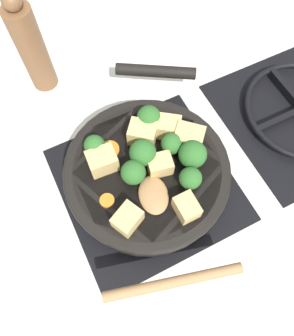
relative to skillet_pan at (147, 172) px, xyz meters
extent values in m
plane|color=silver|center=(0.00, 0.00, -0.05)|extent=(2.40, 2.40, 0.00)
cube|color=black|center=(0.00, 0.00, -0.05)|extent=(0.31, 0.31, 0.01)
torus|color=black|center=(0.00, 0.00, -0.03)|extent=(0.24, 0.24, 0.01)
cube|color=black|center=(0.00, 0.00, -0.03)|extent=(0.01, 0.23, 0.01)
cube|color=black|center=(0.00, 0.00, -0.03)|extent=(0.23, 0.01, 0.01)
cylinder|color=black|center=(0.00, 0.00, 0.00)|extent=(0.28, 0.28, 0.05)
cylinder|color=brown|center=(0.00, 0.00, 0.00)|extent=(0.25, 0.25, 0.04)
torus|color=black|center=(0.00, 0.00, 0.02)|extent=(0.29, 0.29, 0.01)
cylinder|color=black|center=(-0.19, 0.11, 0.01)|extent=(0.10, 0.15, 0.02)
ellipsoid|color=#A87A4C|center=(0.05, -0.01, 0.03)|extent=(0.08, 0.06, 0.01)
cylinder|color=#A87A4C|center=(0.18, -0.05, 0.03)|extent=(0.07, 0.20, 0.02)
cube|color=#DBB770|center=(0.10, 0.02, 0.04)|extent=(0.04, 0.03, 0.03)
cube|color=#DBB770|center=(-0.05, 0.02, 0.04)|extent=(0.06, 0.06, 0.04)
cube|color=#DBB770|center=(0.01, 0.02, 0.04)|extent=(0.04, 0.05, 0.03)
cube|color=#DBB770|center=(-0.03, -0.07, 0.04)|extent=(0.04, 0.05, 0.04)
cube|color=#DBB770|center=(0.07, -0.07, 0.04)|extent=(0.05, 0.05, 0.03)
cube|color=#DBB770|center=(-0.01, 0.08, 0.04)|extent=(0.06, 0.06, 0.04)
cube|color=#DBB770|center=(-0.04, 0.06, 0.04)|extent=(0.05, 0.06, 0.03)
cylinder|color=#709956|center=(-0.06, -0.07, 0.03)|extent=(0.01, 0.01, 0.01)
sphere|color=#2D6628|center=(-0.06, -0.07, 0.05)|extent=(0.04, 0.04, 0.04)
cylinder|color=#709956|center=(0.01, -0.03, 0.03)|extent=(0.01, 0.01, 0.01)
sphere|color=#2D6628|center=(0.01, -0.03, 0.05)|extent=(0.04, 0.04, 0.04)
cylinder|color=#709956|center=(0.03, 0.07, 0.03)|extent=(0.01, 0.01, 0.01)
sphere|color=#2D6628|center=(0.03, 0.07, 0.05)|extent=(0.05, 0.05, 0.05)
cylinder|color=#709956|center=(-0.01, 0.05, 0.03)|extent=(0.01, 0.01, 0.01)
sphere|color=#2D6628|center=(-0.01, 0.05, 0.05)|extent=(0.04, 0.04, 0.04)
cylinder|color=#709956|center=(-0.01, 0.00, 0.03)|extent=(0.01, 0.01, 0.01)
sphere|color=#2D6628|center=(-0.01, 0.00, 0.05)|extent=(0.05, 0.05, 0.05)
cylinder|color=#709956|center=(0.06, 0.05, 0.03)|extent=(0.01, 0.01, 0.01)
sphere|color=#2D6628|center=(0.06, 0.05, 0.05)|extent=(0.04, 0.04, 0.04)
cylinder|color=#709956|center=(-0.07, 0.04, 0.03)|extent=(0.01, 0.01, 0.01)
sphere|color=#2D6628|center=(-0.07, 0.04, 0.05)|extent=(0.04, 0.04, 0.04)
cylinder|color=orange|center=(0.03, -0.09, 0.02)|extent=(0.02, 0.02, 0.01)
cylinder|color=orange|center=(-0.06, -0.04, 0.02)|extent=(0.03, 0.03, 0.01)
cylinder|color=brown|center=(-0.32, -0.09, 0.04)|extent=(0.05, 0.05, 0.19)
sphere|color=brown|center=(-0.32, -0.09, 0.15)|extent=(0.04, 0.04, 0.04)
camera|label=1|loc=(0.21, -0.10, 0.53)|focal=35.00mm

